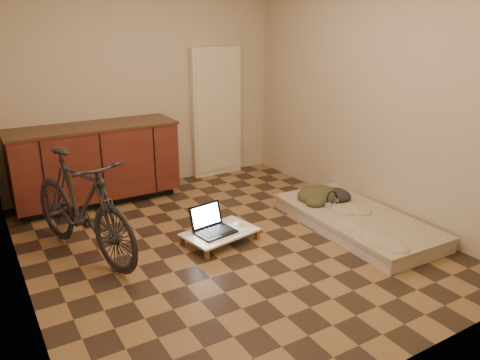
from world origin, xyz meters
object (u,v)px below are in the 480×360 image
lap_desk (220,233)px  bicycle (81,200)px  futon (356,221)px  laptop (212,226)px

lap_desk → bicycle: bearing=150.3°
bicycle → lap_desk: bicycle is taller
futon → lap_desk: (-1.35, 0.43, 0.02)m
bicycle → lap_desk: size_ratio=2.18×
lap_desk → futon: bearing=-28.2°
futon → laptop: (-1.41, 0.47, 0.09)m
futon → bicycle: bearing=163.5°
futon → lap_desk: bearing=164.2°
futon → laptop: bearing=163.5°
lap_desk → laptop: 0.10m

